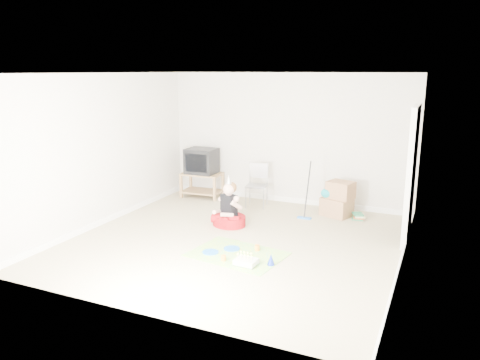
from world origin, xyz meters
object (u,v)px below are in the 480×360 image
at_px(folding_chair, 257,186).
at_px(cardboard_boxes, 338,199).
at_px(tv_stand, 202,183).
at_px(birthday_cake, 246,262).
at_px(seated_woman, 229,214).
at_px(crt_tv, 202,161).

xyz_separation_m(folding_chair, cardboard_boxes, (1.60, 0.04, -0.11)).
distance_m(tv_stand, birthday_cake, 3.72).
distance_m(folding_chair, birthday_cake, 2.90).
bearing_deg(folding_chair, birthday_cake, -70.92).
relative_size(tv_stand, cardboard_boxes, 1.30).
bearing_deg(birthday_cake, folding_chair, 109.08).
bearing_deg(seated_woman, folding_chair, 89.49).
relative_size(cardboard_boxes, seated_woman, 0.73).
distance_m(crt_tv, birthday_cake, 3.79).
bearing_deg(folding_chair, seated_woman, -90.51).
distance_m(seated_woman, birthday_cake, 1.75).
bearing_deg(birthday_cake, crt_tv, 127.84).
bearing_deg(folding_chair, tv_stand, 170.85).
height_order(tv_stand, seated_woman, seated_woman).
relative_size(tv_stand, folding_chair, 0.98).
xyz_separation_m(seated_woman, birthday_cake, (0.95, -1.46, -0.15)).
bearing_deg(crt_tv, cardboard_boxes, -3.95).
bearing_deg(seated_woman, crt_tv, 132.08).
bearing_deg(cardboard_boxes, tv_stand, 176.62).
bearing_deg(cardboard_boxes, birthday_cake, -103.42).
xyz_separation_m(cardboard_boxes, birthday_cake, (-0.66, -2.76, -0.27)).
relative_size(seated_woman, birthday_cake, 2.89).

